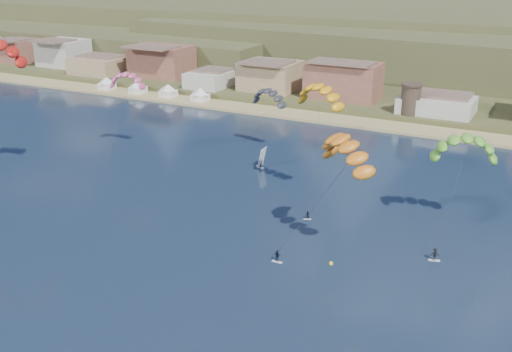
{
  "coord_description": "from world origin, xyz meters",
  "views": [
    {
      "loc": [
        42.56,
        -49.78,
        44.21
      ],
      "look_at": [
        0.0,
        32.0,
        10.0
      ],
      "focal_mm": 42.62,
      "sensor_mm": 36.0,
      "label": 1
    }
  ],
  "objects_px": {
    "buoy": "(331,263)",
    "windsurfer": "(261,161)",
    "kitesurfer_orange": "(347,146)",
    "kitesurfer_green": "(465,144)",
    "watchtower": "(411,99)",
    "kitesurfer_yellow": "(320,92)"
  },
  "relations": [
    {
      "from": "buoy",
      "to": "windsurfer",
      "type": "bearing_deg",
      "value": 130.66
    },
    {
      "from": "kitesurfer_orange",
      "to": "kitesurfer_green",
      "type": "height_order",
      "value": "kitesurfer_orange"
    },
    {
      "from": "watchtower",
      "to": "kitesurfer_yellow",
      "type": "bearing_deg",
      "value": -91.25
    },
    {
      "from": "windsurfer",
      "to": "kitesurfer_orange",
      "type": "bearing_deg",
      "value": -45.23
    },
    {
      "from": "kitesurfer_green",
      "to": "buoy",
      "type": "distance_m",
      "value": 30.12
    },
    {
      "from": "kitesurfer_orange",
      "to": "watchtower",
      "type": "bearing_deg",
      "value": 97.09
    },
    {
      "from": "watchtower",
      "to": "kitesurfer_green",
      "type": "xyz_separation_m",
      "value": [
        24.25,
        -64.44,
        8.34
      ]
    },
    {
      "from": "windsurfer",
      "to": "buoy",
      "type": "bearing_deg",
      "value": -49.34
    },
    {
      "from": "watchtower",
      "to": "buoy",
      "type": "height_order",
      "value": "watchtower"
    },
    {
      "from": "kitesurfer_orange",
      "to": "kitesurfer_green",
      "type": "bearing_deg",
      "value": 51.71
    },
    {
      "from": "watchtower",
      "to": "buoy",
      "type": "distance_m",
      "value": 87.55
    },
    {
      "from": "kitesurfer_yellow",
      "to": "buoy",
      "type": "distance_m",
      "value": 32.71
    },
    {
      "from": "kitesurfer_yellow",
      "to": "buoy",
      "type": "relative_size",
      "value": 36.26
    },
    {
      "from": "watchtower",
      "to": "windsurfer",
      "type": "xyz_separation_m",
      "value": [
        -19.02,
        -52.71,
        -4.95
      ]
    },
    {
      "from": "watchtower",
      "to": "kitesurfer_yellow",
      "type": "height_order",
      "value": "kitesurfer_yellow"
    },
    {
      "from": "windsurfer",
      "to": "watchtower",
      "type": "bearing_deg",
      "value": 70.16
    },
    {
      "from": "kitesurfer_yellow",
      "to": "kitesurfer_orange",
      "type": "distance_m",
      "value": 21.76
    },
    {
      "from": "kitesurfer_yellow",
      "to": "kitesurfer_green",
      "type": "relative_size",
      "value": 1.19
    },
    {
      "from": "kitesurfer_orange",
      "to": "kitesurfer_green",
      "type": "xyz_separation_m",
      "value": [
        14.02,
        17.76,
        -2.65
      ]
    },
    {
      "from": "kitesurfer_green",
      "to": "buoy",
      "type": "xyz_separation_m",
      "value": [
        -14.05,
        -22.29,
        -14.6
      ]
    },
    {
      "from": "watchtower",
      "to": "kitesurfer_green",
      "type": "distance_m",
      "value": 69.35
    },
    {
      "from": "kitesurfer_green",
      "to": "buoy",
      "type": "height_order",
      "value": "kitesurfer_green"
    }
  ]
}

